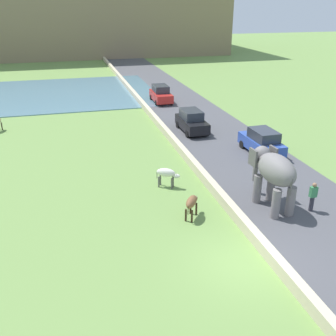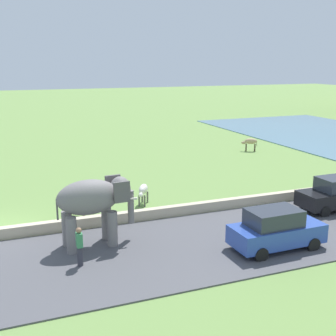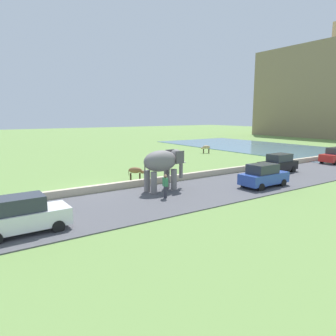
% 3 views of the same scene
% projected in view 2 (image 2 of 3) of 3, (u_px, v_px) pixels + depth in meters
% --- Properties ---
extents(barrier_wall, '(0.40, 110.00, 0.56)m').
position_uv_depth(barrier_wall, '(320.00, 192.00, 25.96)').
color(barrier_wall, beige).
rests_on(barrier_wall, ground).
extents(elephant, '(1.57, 3.51, 2.99)m').
position_uv_depth(elephant, '(94.00, 201.00, 18.56)').
color(elephant, slate).
rests_on(elephant, ground).
extents(person_beside_elephant, '(0.36, 0.22, 1.63)m').
position_uv_depth(person_beside_elephant, '(80.00, 246.00, 16.87)').
color(person_beside_elephant, '#33333D').
rests_on(person_beside_elephant, ground).
extents(car_black, '(1.82, 4.01, 1.80)m').
position_uv_depth(car_black, '(336.00, 194.00, 23.48)').
color(car_black, black).
rests_on(car_black, ground).
extents(car_blue, '(1.84, 4.03, 1.80)m').
position_uv_depth(car_blue, '(276.00, 229.00, 18.49)').
color(car_blue, '#2D4CA8').
rests_on(car_blue, ground).
extents(cow_white, '(1.36, 1.00, 1.15)m').
position_uv_depth(cow_white, '(143.00, 190.00, 24.30)').
color(cow_white, silver).
rests_on(cow_white, ground).
extents(cow_tan, '(0.93, 1.39, 1.15)m').
position_uv_depth(cow_tan, '(250.00, 142.00, 38.96)').
color(cow_tan, tan).
rests_on(cow_tan, ground).
extents(cow_brown, '(1.07, 1.33, 1.15)m').
position_uv_depth(cow_brown, '(78.00, 199.00, 22.74)').
color(cow_brown, brown).
rests_on(cow_brown, ground).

